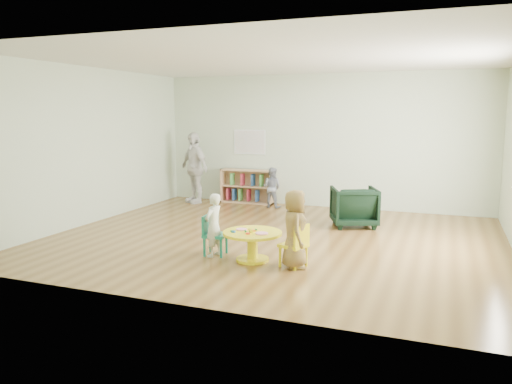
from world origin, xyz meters
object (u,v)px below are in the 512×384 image
at_px(activity_table, 252,241).
at_px(toddler, 272,188).
at_px(kid_chair_left, 213,234).
at_px(kid_chair_right, 296,244).
at_px(child_right, 295,229).
at_px(adult_caretaker, 194,168).
at_px(armchair, 354,207).
at_px(bookshelf, 247,186).
at_px(child_left, 214,225).

height_order(activity_table, toddler, toddler).
height_order(kid_chair_left, kid_chair_right, kid_chair_left).
xyz_separation_m(child_right, adult_caretaker, (-3.45, 3.78, 0.28)).
bearing_deg(armchair, bookshelf, -50.93).
height_order(toddler, adult_caretaker, adult_caretaker).
relative_size(kid_chair_left, armchair, 0.74).
height_order(kid_chair_right, bookshelf, bookshelf).
height_order(armchair, toddler, toddler).
relative_size(bookshelf, adult_caretaker, 0.76).
relative_size(armchair, adult_caretaker, 0.49).
height_order(kid_chair_left, child_left, child_left).
distance_m(activity_table, kid_chair_left, 0.63).
bearing_deg(child_left, bookshelf, -153.59).
bearing_deg(kid_chair_right, activity_table, 103.84).
distance_m(armchair, adult_caretaker, 3.93).
bearing_deg(activity_table, kid_chair_left, 173.98).
bearing_deg(child_left, kid_chair_left, -131.34).
relative_size(activity_table, armchair, 1.03).
xyz_separation_m(kid_chair_right, child_right, (-0.01, -0.02, 0.21)).
distance_m(armchair, toddler, 2.27).
height_order(armchair, child_right, child_right).
height_order(child_right, toddler, child_right).
distance_m(kid_chair_left, armchair, 2.96).
bearing_deg(toddler, child_left, 103.46).
xyz_separation_m(armchair, child_right, (-0.29, -2.68, 0.16)).
distance_m(child_left, child_right, 1.21).
bearing_deg(bookshelf, kid_chair_right, -60.49).
xyz_separation_m(armchair, child_left, (-1.50, -2.58, 0.09)).
bearing_deg(child_right, toddler, 0.29).
bearing_deg(child_right, kid_chair_right, -61.65).
bearing_deg(kid_chair_left, child_right, 76.78).
height_order(bookshelf, armchair, bookshelf).
height_order(bookshelf, child_right, child_right).
distance_m(kid_chair_left, adult_caretaker, 4.27).
bearing_deg(kid_chair_right, adult_caretaker, 63.22).
xyz_separation_m(child_left, child_right, (1.20, -0.10, 0.07)).
relative_size(kid_chair_right, child_right, 0.56).
bearing_deg(activity_table, child_right, -8.44).
height_order(kid_chair_left, adult_caretaker, adult_caretaker).
distance_m(armchair, child_right, 2.70).
relative_size(child_left, adult_caretaker, 0.57).
xyz_separation_m(kid_chair_left, toddler, (-0.40, 3.69, 0.12)).
xyz_separation_m(child_left, adult_caretaker, (-2.25, 3.68, 0.34)).
bearing_deg(child_right, activity_table, 58.67).
relative_size(bookshelf, toddler, 1.40).
height_order(kid_chair_left, child_right, child_right).
distance_m(kid_chair_left, toddler, 3.71).
relative_size(kid_chair_right, bookshelf, 0.48).
bearing_deg(bookshelf, adult_caretaker, -159.07).
relative_size(kid_chair_left, adult_caretaker, 0.36).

